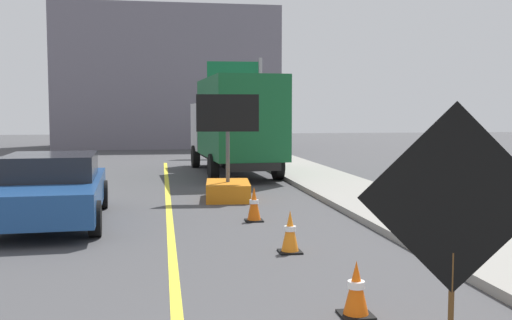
{
  "coord_description": "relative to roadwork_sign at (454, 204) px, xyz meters",
  "views": [
    {
      "loc": [
        -0.14,
        -2.55,
        2.24
      ],
      "look_at": [
        0.92,
        4.09,
        1.7
      ],
      "focal_mm": 41.65,
      "sensor_mm": 36.0,
      "label": 1
    }
  ],
  "objects": [
    {
      "name": "roadwork_sign",
      "position": [
        0.0,
        0.0,
        0.0
      ],
      "size": [
        1.61,
        0.34,
        2.33
      ],
      "color": "#593819",
      "rests_on": "ground"
    },
    {
      "name": "box_truck",
      "position": [
        0.17,
        16.69,
        0.37
      ],
      "size": [
        2.8,
        7.87,
        3.42
      ],
      "color": "black",
      "rests_on": "ground"
    },
    {
      "name": "far_building_block",
      "position": [
        -2.0,
        35.02,
        2.92
      ],
      "size": [
        13.83,
        7.07,
        8.78
      ],
      "primitive_type": "cube",
      "color": "slate",
      "rests_on": "ground"
    },
    {
      "name": "lane_center_stripe",
      "position": [
        -2.29,
        3.92,
        -1.47
      ],
      "size": [
        0.14,
        36.0,
        0.01
      ],
      "primitive_type": "cube",
      "color": "yellow",
      "rests_on": "ground"
    },
    {
      "name": "highway_guide_sign",
      "position": [
        1.76,
        25.3,
        1.95
      ],
      "size": [
        2.79,
        0.3,
        5.0
      ],
      "color": "gray",
      "rests_on": "ground"
    },
    {
      "name": "traffic_cone_near_sign",
      "position": [
        -0.35,
        1.48,
        -1.17
      ],
      "size": [
        0.36,
        0.36,
        0.62
      ],
      "color": "black",
      "rests_on": "ground"
    },
    {
      "name": "traffic_cone_far_lane",
      "position": [
        -0.57,
        7.32,
        -1.12
      ],
      "size": [
        0.36,
        0.36,
        0.72
      ],
      "color": "black",
      "rests_on": "ground"
    },
    {
      "name": "traffic_cone_mid_lane",
      "position": [
        -0.43,
        4.51,
        -1.13
      ],
      "size": [
        0.36,
        0.36,
        0.69
      ],
      "color": "black",
      "rests_on": "ground"
    },
    {
      "name": "sidewalk_curb",
      "position": [
        2.72,
        3.92,
        -1.4
      ],
      "size": [
        2.38,
        48.0,
        0.14
      ],
      "primitive_type": "cube",
      "color": "gray",
      "rests_on": "ground"
    },
    {
      "name": "arrow_board_trailer",
      "position": [
        -0.76,
        10.49,
        -0.99
      ],
      "size": [
        1.6,
        1.89,
        2.7
      ],
      "color": "orange",
      "rests_on": "ground"
    },
    {
      "name": "pickup_car",
      "position": [
        -4.68,
        7.88,
        -0.77
      ],
      "size": [
        2.33,
        5.05,
        1.38
      ],
      "color": "navy",
      "rests_on": "ground"
    }
  ]
}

